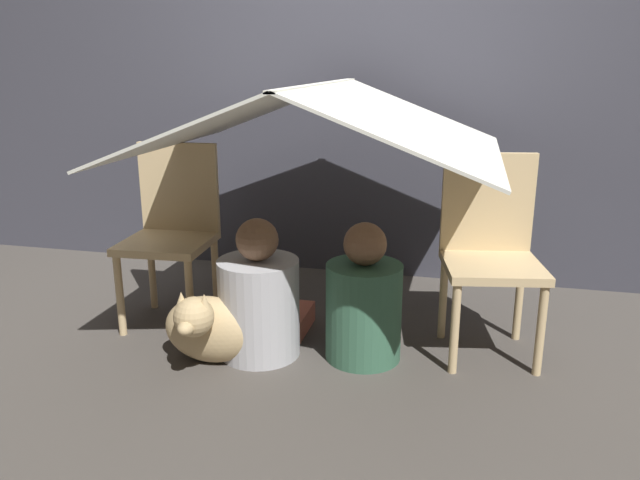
# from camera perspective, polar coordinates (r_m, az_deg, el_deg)

# --- Properties ---
(ground_plane) EXTENTS (8.80, 8.80, 0.00)m
(ground_plane) POSITION_cam_1_polar(r_m,az_deg,el_deg) (2.81, -0.82, -10.33)
(ground_plane) COLOR #47423D
(wall_back) EXTENTS (7.00, 0.05, 2.50)m
(wall_back) POSITION_cam_1_polar(r_m,az_deg,el_deg) (3.65, 3.76, 16.08)
(wall_back) COLOR #3D3D47
(wall_back) RESTS_ON ground_plane
(chair_left) EXTENTS (0.42, 0.42, 0.87)m
(chair_left) POSITION_cam_1_polar(r_m,az_deg,el_deg) (3.11, -13.35, 1.19)
(chair_left) COLOR #D1B27F
(chair_left) RESTS_ON ground_plane
(chair_right) EXTENTS (0.47, 0.47, 0.87)m
(chair_right) POSITION_cam_1_polar(r_m,az_deg,el_deg) (2.79, 15.28, -0.65)
(chair_right) COLOR #D1B27F
(chair_right) RESTS_ON ground_plane
(sheet_canopy) EXTENTS (1.51, 1.39, 0.30)m
(sheet_canopy) POSITION_cam_1_polar(r_m,az_deg,el_deg) (2.69, 0.00, 11.05)
(sheet_canopy) COLOR silver
(person_front) EXTENTS (0.35, 0.35, 0.61)m
(person_front) POSITION_cam_1_polar(r_m,az_deg,el_deg) (2.73, -5.61, -5.55)
(person_front) COLOR #B2B2B7
(person_front) RESTS_ON ground_plane
(person_second) EXTENTS (0.33, 0.33, 0.61)m
(person_second) POSITION_cam_1_polar(r_m,az_deg,el_deg) (2.68, 4.03, -5.85)
(person_second) COLOR #38664C
(person_second) RESTS_ON ground_plane
(dog) EXTENTS (0.41, 0.37, 0.37)m
(dog) POSITION_cam_1_polar(r_m,az_deg,el_deg) (2.69, -10.24, -7.84)
(dog) COLOR tan
(dog) RESTS_ON ground_plane
(floor_cushion) EXTENTS (0.36, 0.29, 0.10)m
(floor_cushion) POSITION_cam_1_polar(r_m,az_deg,el_deg) (3.05, -4.43, -7.14)
(floor_cushion) COLOR #CC664C
(floor_cushion) RESTS_ON ground_plane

